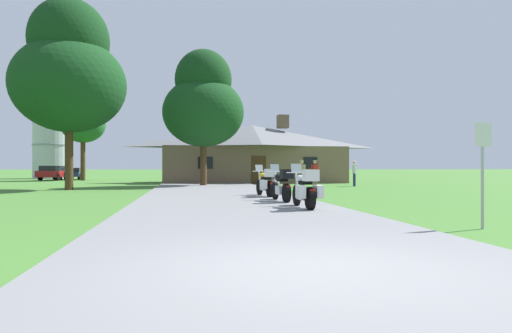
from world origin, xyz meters
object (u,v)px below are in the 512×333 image
motorcycle_white_nearest_to_camera (305,189)px  metal_silo_distant (52,141)px  motorcycle_yellow_farthest_in_row (266,183)px  tree_left_far (83,119)px  bystander_white_shirt_near_lodge (354,172)px  tree_left_near (69,72)px  parked_red_suv_far_left (56,172)px  metal_signpost_roadside (483,162)px  bystander_tan_shirt_by_tree (302,172)px  tree_by_lodge_front (203,103)px  parked_navy_sedan_far_left (72,173)px  motorcycle_black_second_in_row (282,185)px  bystander_red_shirt_beside_signpost (315,172)px

motorcycle_white_nearest_to_camera → metal_silo_distant: size_ratio=0.24×
motorcycle_yellow_farthest_in_row → tree_left_far: tree_left_far is taller
motorcycle_yellow_farthest_in_row → bystander_white_shirt_near_lodge: bearing=44.8°
tree_left_near → parked_red_suv_far_left: bearing=107.0°
motorcycle_yellow_farthest_in_row → metal_signpost_roadside: metal_signpost_roadside is taller
bystander_tan_shirt_by_tree → tree_by_lodge_front: size_ratio=0.19×
parked_navy_sedan_far_left → motorcycle_black_second_in_row: bearing=-70.6°
tree_by_lodge_front → metal_silo_distant: 28.30m
bystander_white_shirt_near_lodge → bystander_red_shirt_beside_signpost: bearing=-64.6°
tree_left_far → metal_signpost_roadside: bearing=-66.8°
motorcycle_black_second_in_row → motorcycle_yellow_farthest_in_row: same height
motorcycle_yellow_farthest_in_row → tree_left_near: tree_left_near is taller
bystander_tan_shirt_by_tree → parked_red_suv_far_left: bystander_tan_shirt_by_tree is taller
motorcycle_white_nearest_to_camera → parked_navy_sedan_far_left: motorcycle_white_nearest_to_camera is taller
tree_left_far → tree_by_lodge_front: 18.12m
bystander_red_shirt_beside_signpost → tree_by_lodge_front: tree_by_lodge_front is taller
motorcycle_white_nearest_to_camera → motorcycle_yellow_farthest_in_row: bearing=90.5°
metal_silo_distant → parked_red_suv_far_left: 8.29m
motorcycle_white_nearest_to_camera → parked_navy_sedan_far_left: bearing=111.8°
metal_signpost_roadside → tree_left_near: bearing=124.6°
metal_silo_distant → tree_left_near: bearing=-72.8°
tree_left_far → parked_red_suv_far_left: bearing=150.4°
motorcycle_white_nearest_to_camera → parked_navy_sedan_far_left: 38.34m
tree_left_far → tree_by_lodge_front: tree_by_lodge_front is taller
motorcycle_white_nearest_to_camera → tree_left_far: 34.98m
motorcycle_white_nearest_to_camera → bystander_red_shirt_beside_signpost: 15.39m
tree_left_near → parked_navy_sedan_far_left: 23.24m
metal_signpost_roadside → bystander_red_shirt_beside_signpost: bearing=83.7°
tree_left_far → tree_left_near: tree_left_near is taller
metal_silo_distant → motorcycle_yellow_farthest_in_row: bearing=-62.8°
motorcycle_white_nearest_to_camera → parked_red_suv_far_left: 37.24m
motorcycle_white_nearest_to_camera → motorcycle_black_second_in_row: size_ratio=1.00×
metal_silo_distant → motorcycle_white_nearest_to_camera: bearing=-65.9°
bystander_white_shirt_near_lodge → metal_silo_distant: metal_silo_distant is taller
motorcycle_white_nearest_to_camera → metal_silo_distant: metal_silo_distant is taller
metal_signpost_roadside → parked_navy_sedan_far_left: metal_signpost_roadside is taller
motorcycle_white_nearest_to_camera → bystander_red_shirt_beside_signpost: bystander_red_shirt_beside_signpost is taller
bystander_red_shirt_beside_signpost → tree_left_far: size_ratio=0.20×
bystander_white_shirt_near_lodge → tree_left_far: tree_left_far is taller
bystander_white_shirt_near_lodge → parked_navy_sedan_far_left: bearing=-121.8°
bystander_red_shirt_beside_signpost → bystander_tan_shirt_by_tree: same height
motorcycle_black_second_in_row → metal_signpost_roadside: bearing=-74.2°
parked_navy_sedan_far_left → motorcycle_white_nearest_to_camera: bearing=-72.2°
bystander_red_shirt_beside_signpost → motorcycle_white_nearest_to_camera: bearing=-128.3°
tree_left_near → bystander_white_shirt_near_lodge: bearing=6.8°
bystander_white_shirt_near_lodge → tree_left_far: bearing=-119.0°
motorcycle_yellow_farthest_in_row → bystander_tan_shirt_by_tree: bearing=59.2°
metal_silo_distant → parked_navy_sedan_far_left: 7.38m
parked_red_suv_far_left → bystander_tan_shirt_by_tree: bearing=-33.0°
tree_left_near → metal_silo_distant: (-8.49, 27.36, -2.26)m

